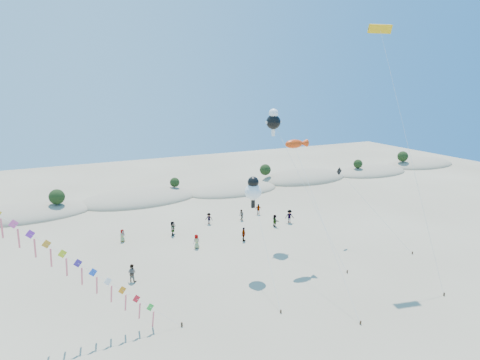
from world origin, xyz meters
name	(u,v)px	position (x,y,z in m)	size (l,w,h in m)	color
dune_ridge	(146,199)	(1.06, 45.14, 0.11)	(145.30, 11.49, 5.57)	gray
fish_kite	(297,144)	(10.59, 16.21, 12.36)	(3.31, 13.43, 12.87)	#3F2D1E
cartoon_kite_low	(253,190)	(5.27, 15.43, 8.36)	(2.38, 8.95, 9.69)	#3F2D1E
cartoon_kite_high	(273,120)	(11.40, 22.35, 14.21)	(3.09, 12.58, 15.58)	#3F2D1E
parafoil_kite	(381,34)	(17.42, 12.78, 22.97)	(2.42, 10.00, 23.83)	#3F2D1E
dark_kite	(358,193)	(19.43, 16.49, 6.13)	(5.34, 7.52, 8.88)	#3F2D1E
beachgoers	(222,227)	(6.33, 25.87, 0.84)	(23.53, 13.28, 1.82)	slate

